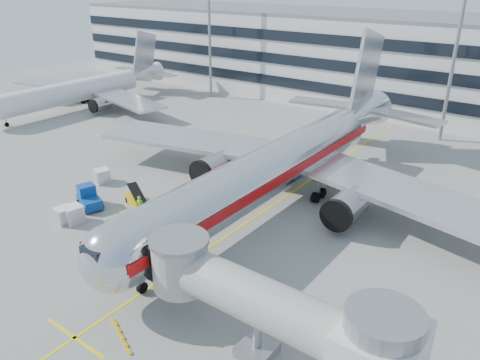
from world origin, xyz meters
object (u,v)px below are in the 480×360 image
Objects in this scene: belt_loader at (137,201)px; cargo_container_front at (64,215)px; cargo_container_left at (73,215)px; ramp_worker at (140,205)px; cargo_container_right at (102,176)px; main_jet at (283,163)px; baggage_tug at (89,198)px.

belt_loader reaches higher than cargo_container_front.
cargo_container_left is 0.97m from cargo_container_front.
ramp_worker is at bearing 50.71° from cargo_container_front.
belt_loader is at bearing -12.26° from cargo_container_right.
cargo_container_left is (-13.33, -16.24, -3.34)m from main_jet.
belt_loader is (-11.08, -10.18, -3.65)m from main_jet.
cargo_container_left is (-2.25, -6.06, 0.31)m from belt_loader.
cargo_container_right is (-3.94, 4.76, -0.19)m from baggage_tug.
main_jet is at bearing 24.24° from cargo_container_right.
cargo_container_right is at bearing 167.74° from belt_loader.
baggage_tug is at bearing 102.47° from cargo_container_front.
baggage_tug is 1.81× the size of ramp_worker.
ramp_worker is at bearing 53.45° from cargo_container_left.
cargo_container_front is (-3.07, -6.58, 0.21)m from belt_loader.
belt_loader is 7.97m from cargo_container_right.
cargo_container_right is (-7.78, 1.69, 0.23)m from belt_loader.
ramp_worker is at bearing -33.91° from belt_loader.
cargo_container_right reaches higher than cargo_container_front.
belt_loader is 2.65× the size of cargo_container_front.
cargo_container_right is at bearing 125.53° from cargo_container_left.
main_jet is 20.97m from cargo_container_right.
main_jet is 26.09× the size of cargo_container_right.
main_jet reaches higher than cargo_container_left.
belt_loader is at bearing 69.60° from cargo_container_left.
cargo_container_left reaches higher than cargo_container_right.
cargo_container_left is at bearing -54.47° from cargo_container_right.
cargo_container_right is 9.52m from cargo_container_front.
cargo_container_right is at bearing 119.70° from cargo_container_front.
cargo_container_front is 7.20m from ramp_worker.
main_jet is 14.61× the size of baggage_tug.
ramp_worker is (-9.59, -11.19, -3.27)m from main_jet.
belt_loader is at bearing 38.64° from baggage_tug.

